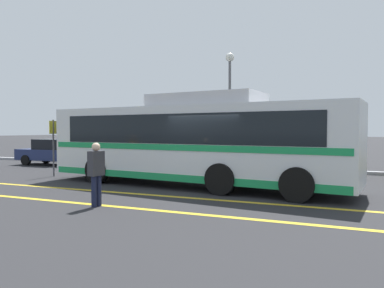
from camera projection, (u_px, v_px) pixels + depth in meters
The scene contains 11 objects.
ground_plane at pixel (211, 190), 12.75m from camera, with size 220.00×220.00×0.00m, color #262628.
lane_strip_0 at pixel (165, 196), 11.49m from camera, with size 0.20×31.29×0.01m, color gold.
lane_strip_1 at pixel (131, 208), 9.72m from camera, with size 0.20×31.29×0.01m, color gold.
curb_strip at pixel (239, 168), 19.32m from camera, with size 39.29×0.36×0.15m, color #99999E.
transit_bus at pixel (192, 141), 13.45m from camera, with size 11.79×3.85×3.29m.
parked_car_0 at pixel (54, 152), 21.65m from camera, with size 4.42×1.90×1.50m.
parked_car_1 at pixel (147, 156), 19.09m from camera, with size 4.29×1.95×1.39m.
parked_car_2 at pixel (286, 161), 16.44m from camera, with size 4.81×2.04×1.25m.
pedestrian_0 at pixel (96, 170), 9.88m from camera, with size 0.29×0.45×1.70m.
bus_stop_sign at pixel (53, 141), 16.32m from camera, with size 0.08×0.40×2.48m.
street_lamp at pixel (230, 88), 19.94m from camera, with size 0.46×0.46×6.13m.
Camera 1 is at (4.26, -11.96, 2.03)m, focal length 35.00 mm.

